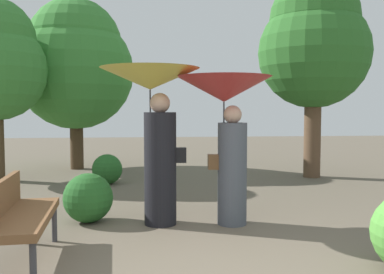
{
  "coord_description": "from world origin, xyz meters",
  "views": [
    {
      "loc": [
        -0.64,
        -3.45,
        1.53
      ],
      "look_at": [
        0.0,
        2.67,
        1.13
      ],
      "focal_mm": 39.88,
      "sensor_mm": 36.0,
      "label": 1
    }
  ],
  "objects_px": {
    "person_right": "(226,113)",
    "park_bench": "(18,213)",
    "person_left": "(154,112)",
    "tree_mid_left": "(75,63)",
    "tree_near_right": "(314,43)"
  },
  "relations": [
    {
      "from": "tree_near_right",
      "to": "tree_mid_left",
      "type": "distance_m",
      "value": 5.83
    },
    {
      "from": "park_bench",
      "to": "tree_near_right",
      "type": "bearing_deg",
      "value": -49.77
    },
    {
      "from": "person_right",
      "to": "tree_near_right",
      "type": "relative_size",
      "value": 0.43
    },
    {
      "from": "person_right",
      "to": "park_bench",
      "type": "distance_m",
      "value": 2.79
    },
    {
      "from": "park_bench",
      "to": "tree_mid_left",
      "type": "bearing_deg",
      "value": -0.11
    },
    {
      "from": "person_left",
      "to": "tree_near_right",
      "type": "height_order",
      "value": "tree_near_right"
    },
    {
      "from": "person_left",
      "to": "person_right",
      "type": "bearing_deg",
      "value": -94.01
    },
    {
      "from": "person_left",
      "to": "person_right",
      "type": "xyz_separation_m",
      "value": [
        0.95,
        -0.1,
        -0.02
      ]
    },
    {
      "from": "person_right",
      "to": "tree_mid_left",
      "type": "height_order",
      "value": "tree_mid_left"
    },
    {
      "from": "person_left",
      "to": "tree_mid_left",
      "type": "relative_size",
      "value": 0.48
    },
    {
      "from": "person_right",
      "to": "person_left",
      "type": "bearing_deg",
      "value": 85.99
    },
    {
      "from": "person_right",
      "to": "park_bench",
      "type": "height_order",
      "value": "person_right"
    },
    {
      "from": "tree_mid_left",
      "to": "person_left",
      "type": "bearing_deg",
      "value": -71.01
    },
    {
      "from": "person_right",
      "to": "tree_near_right",
      "type": "height_order",
      "value": "tree_near_right"
    },
    {
      "from": "park_bench",
      "to": "tree_mid_left",
      "type": "height_order",
      "value": "tree_mid_left"
    }
  ]
}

